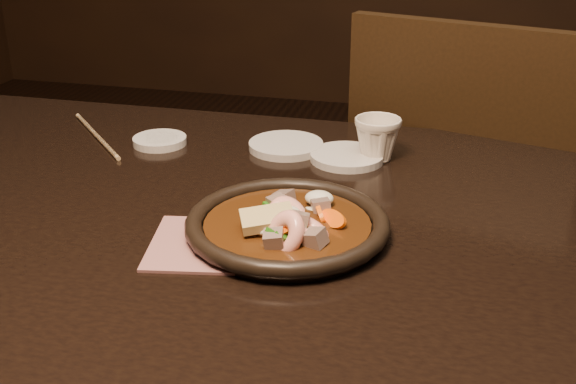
% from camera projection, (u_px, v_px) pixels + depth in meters
% --- Properties ---
extents(table, '(1.60, 0.90, 0.75)m').
position_uv_depth(table, '(291.00, 282.00, 0.96)').
color(table, black).
rests_on(table, floor).
extents(chair, '(0.55, 0.55, 0.94)m').
position_uv_depth(chair, '(467.00, 222.00, 1.48)').
color(chair, black).
rests_on(chair, floor).
extents(plate, '(0.26, 0.26, 0.03)m').
position_uv_depth(plate, '(287.00, 225.00, 0.91)').
color(plate, black).
rests_on(plate, table).
extents(stirfry, '(0.14, 0.16, 0.06)m').
position_uv_depth(stirfry, '(289.00, 223.00, 0.90)').
color(stirfry, '#361C09').
rests_on(stirfry, plate).
extents(soy_dish, '(0.09, 0.09, 0.01)m').
position_uv_depth(soy_dish, '(160.00, 141.00, 1.22)').
color(soy_dish, silver).
rests_on(soy_dish, table).
extents(saucer_left, '(0.12, 0.12, 0.01)m').
position_uv_depth(saucer_left, '(286.00, 146.00, 1.19)').
color(saucer_left, silver).
rests_on(saucer_left, table).
extents(saucer_right, '(0.12, 0.12, 0.01)m').
position_uv_depth(saucer_right, '(347.00, 157.00, 1.15)').
color(saucer_right, silver).
rests_on(saucer_right, table).
extents(tea_cup, '(0.09, 0.09, 0.07)m').
position_uv_depth(tea_cup, '(377.00, 138.00, 1.14)').
color(tea_cup, beige).
rests_on(tea_cup, table).
extents(chopsticks, '(0.18, 0.19, 0.01)m').
position_uv_depth(chopsticks, '(96.00, 135.00, 1.25)').
color(chopsticks, tan).
rests_on(chopsticks, table).
extents(napkin, '(0.17, 0.17, 0.00)m').
position_uv_depth(napkin, '(209.00, 244.00, 0.89)').
color(napkin, '#955D5C').
rests_on(napkin, table).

